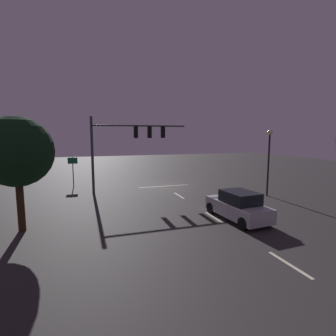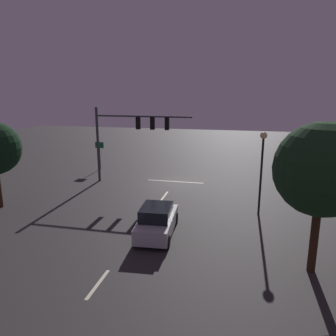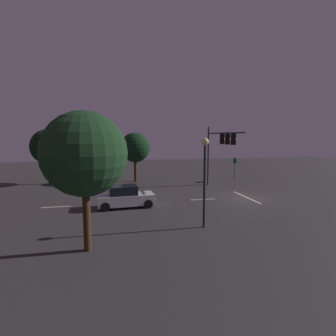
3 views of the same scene
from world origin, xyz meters
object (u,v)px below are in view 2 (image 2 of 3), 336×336
(traffic_signal_assembly, at_px, (131,130))
(car_approaching, at_px, (157,221))
(street_lamp_left_kerb, at_px, (262,158))
(route_sign, at_px, (100,149))
(tree_left_near, at_px, (322,170))

(traffic_signal_assembly, relative_size, car_approaching, 1.87)
(street_lamp_left_kerb, relative_size, route_sign, 1.88)
(traffic_signal_assembly, xyz_separation_m, tree_left_near, (-12.46, 11.88, 0.04))
(car_approaching, height_order, street_lamp_left_kerb, street_lamp_left_kerb)
(street_lamp_left_kerb, xyz_separation_m, route_sign, (15.27, -9.32, -1.68))
(traffic_signal_assembly, bearing_deg, car_approaching, 116.23)
(tree_left_near, bearing_deg, car_approaching, -15.95)
(route_sign, height_order, tree_left_near, tree_left_near)
(route_sign, bearing_deg, street_lamp_left_kerb, 148.58)
(car_approaching, height_order, tree_left_near, tree_left_near)
(traffic_signal_assembly, distance_m, tree_left_near, 17.22)
(car_approaching, height_order, route_sign, route_sign)
(car_approaching, relative_size, street_lamp_left_kerb, 0.83)
(traffic_signal_assembly, distance_m, street_lamp_left_kerb, 11.75)
(car_approaching, bearing_deg, traffic_signal_assembly, -63.77)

